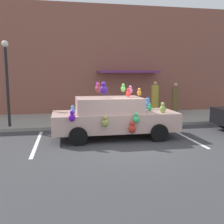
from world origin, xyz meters
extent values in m
plane|color=#38383A|center=(0.00, 0.00, 0.00)|extent=(60.00, 60.00, 0.00)
cube|color=gray|center=(0.00, 5.00, 0.07)|extent=(24.00, 4.00, 0.15)
cube|color=brown|center=(0.00, 7.15, 3.20)|extent=(24.00, 0.30, 6.40)
cube|color=#712D72|center=(1.55, 6.60, 2.55)|extent=(3.60, 1.10, 0.12)
cube|color=silver|center=(2.43, 1.00, 0.00)|extent=(0.12, 3.60, 0.01)
cube|color=silver|center=(-3.16, 1.00, 0.00)|extent=(0.12, 3.60, 0.01)
cube|color=#C8A196|center=(-0.29, 1.31, 0.64)|extent=(4.67, 1.76, 0.68)
cube|color=#C8A196|center=(-0.53, 1.31, 1.26)|extent=(2.43, 1.55, 0.56)
cylinder|color=black|center=(1.15, 2.19, 0.32)|extent=(0.64, 0.22, 0.64)
cylinder|color=black|center=(1.15, 0.43, 0.32)|extent=(0.64, 0.22, 0.64)
cylinder|color=black|center=(-1.74, 2.19, 0.32)|extent=(0.64, 0.22, 0.64)
cylinder|color=black|center=(-1.74, 0.43, 0.32)|extent=(0.64, 0.22, 0.64)
ellipsoid|color=#3FC474|center=(0.27, 0.34, 0.85)|extent=(0.22, 0.18, 0.26)
sphere|color=#3FC474|center=(0.27, 0.34, 1.03)|extent=(0.14, 0.14, 0.14)
ellipsoid|color=#96A045|center=(-0.83, 0.34, 0.76)|extent=(0.23, 0.18, 0.27)
sphere|color=#96A045|center=(-0.83, 0.34, 0.94)|extent=(0.14, 0.14, 0.14)
ellipsoid|color=red|center=(0.13, 0.33, 0.51)|extent=(0.25, 0.21, 0.30)
sphere|color=red|center=(0.13, 0.33, 0.72)|extent=(0.16, 0.16, 0.16)
ellipsoid|color=#CA3EAB|center=(-1.03, 1.19, 1.10)|extent=(0.19, 0.16, 0.23)
sphere|color=#CA3EAB|center=(-1.03, 1.19, 1.25)|extent=(0.12, 0.12, 0.12)
ellipsoid|color=#EC3932|center=(0.18, 1.12, 1.68)|extent=(0.18, 0.15, 0.22)
sphere|color=#EC3932|center=(0.18, 1.12, 1.83)|extent=(0.12, 0.12, 0.12)
ellipsoid|color=#4C8CE5|center=(1.23, 2.01, 1.14)|extent=(0.27, 0.22, 0.32)
sphere|color=#4C8CE5|center=(1.23, 2.01, 1.37)|extent=(0.17, 0.17, 0.17)
ellipsoid|color=#BB1BCE|center=(-0.91, 1.57, 1.89)|extent=(0.20, 0.16, 0.23)
sphere|color=#BB1BCE|center=(-0.91, 1.57, 2.05)|extent=(0.13, 0.13, 0.13)
ellipsoid|color=maroon|center=(-0.96, 1.05, 1.87)|extent=(0.20, 0.16, 0.23)
sphere|color=maroon|center=(-0.96, 1.05, 2.03)|extent=(0.13, 0.13, 0.13)
ellipsoid|color=#2430EA|center=(0.49, 1.01, 1.11)|extent=(0.21, 0.17, 0.25)
sphere|color=#2430EA|center=(0.49, 1.01, 1.28)|extent=(0.13, 0.13, 0.13)
ellipsoid|color=#6012AE|center=(-1.94, 0.34, 0.97)|extent=(0.22, 0.18, 0.26)
sphere|color=#6012AE|center=(-1.94, 0.34, 1.15)|extent=(0.14, 0.14, 0.14)
ellipsoid|color=#85A347|center=(1.44, 0.83, 1.12)|extent=(0.23, 0.19, 0.27)
sphere|color=#85A347|center=(1.44, 0.83, 1.31)|extent=(0.15, 0.15, 0.15)
ellipsoid|color=green|center=(1.14, 1.45, 1.08)|extent=(0.16, 0.13, 0.19)
sphere|color=green|center=(1.14, 1.45, 1.21)|extent=(0.10, 0.10, 0.10)
ellipsoid|color=#5F97F1|center=(-1.89, 0.96, 1.10)|extent=(0.20, 0.16, 0.23)
sphere|color=#5F97F1|center=(-1.89, 0.96, 1.26)|extent=(0.12, 0.12, 0.12)
ellipsoid|color=pink|center=(0.31, 1.32, 1.79)|extent=(0.18, 0.14, 0.21)
sphere|color=pink|center=(0.31, 1.32, 1.93)|extent=(0.11, 0.11, 0.11)
ellipsoid|color=orange|center=(0.61, 1.16, 1.70)|extent=(0.17, 0.14, 0.20)
sphere|color=orange|center=(0.61, 1.16, 1.85)|extent=(0.11, 0.11, 0.11)
ellipsoid|color=#4138C3|center=(0.79, 1.67, 1.09)|extent=(0.17, 0.14, 0.20)
sphere|color=#4138C3|center=(0.79, 1.67, 1.22)|extent=(0.11, 0.11, 0.11)
ellipsoid|color=#461D91|center=(-0.81, 0.69, 1.86)|extent=(0.25, 0.21, 0.30)
sphere|color=#461D91|center=(-0.81, 0.69, 2.07)|extent=(0.16, 0.16, 0.16)
ellipsoid|color=#6BD552|center=(0.03, 1.33, 1.86)|extent=(0.18, 0.15, 0.21)
sphere|color=#6BD552|center=(0.03, 1.33, 2.00)|extent=(0.12, 0.12, 0.12)
ellipsoid|color=brown|center=(-1.19, 3.60, 0.40)|extent=(0.39, 0.33, 0.49)
sphere|color=brown|center=(-1.19, 3.60, 0.75)|extent=(0.28, 0.28, 0.28)
sphere|color=brown|center=(-1.28, 3.60, 0.84)|extent=(0.11, 0.11, 0.11)
sphere|color=brown|center=(-1.09, 3.60, 0.84)|extent=(0.11, 0.11, 0.11)
cylinder|color=black|center=(-4.55, 3.50, 1.84)|extent=(0.12, 0.12, 3.38)
sphere|color=#EAEACC|center=(-4.55, 3.50, 3.67)|extent=(0.28, 0.28, 0.28)
cylinder|color=brown|center=(3.95, 5.33, 0.93)|extent=(0.40, 0.40, 1.56)
sphere|color=tan|center=(3.95, 5.33, 1.83)|extent=(0.22, 0.22, 0.22)
cylinder|color=#B29C36|center=(2.80, 5.44, 0.98)|extent=(0.40, 0.40, 1.67)
sphere|color=tan|center=(2.80, 5.44, 1.92)|extent=(0.20, 0.20, 0.20)
camera|label=1|loc=(-2.17, -8.16, 2.40)|focal=41.20mm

